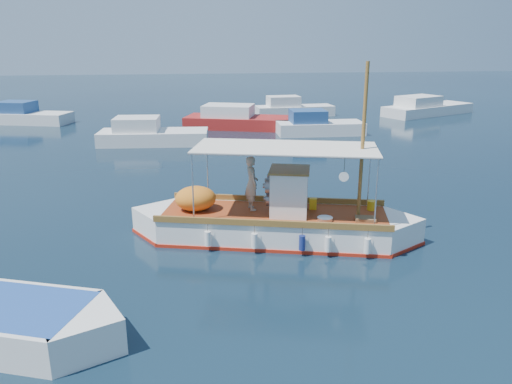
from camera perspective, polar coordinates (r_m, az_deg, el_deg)
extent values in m
plane|color=black|center=(15.30, 4.98, -5.93)|extent=(160.00, 160.00, 0.00)
cube|color=white|center=(15.58, 2.06, -4.17)|extent=(7.20, 3.97, 1.00)
cube|color=white|center=(16.20, -10.12, -3.59)|extent=(2.21, 2.21, 1.00)
cube|color=white|center=(15.70, 14.64, -4.57)|extent=(2.21, 2.21, 1.00)
cube|color=#AF2210|center=(15.69, 2.05, -5.19)|extent=(7.31, 4.07, 0.16)
cube|color=maroon|center=(15.41, 2.08, -2.49)|extent=(7.15, 3.80, 0.05)
cube|color=brown|center=(16.47, 2.41, -0.80)|extent=(6.72, 1.88, 0.18)
cube|color=brown|center=(14.30, 1.70, -3.60)|extent=(6.72, 1.88, 0.18)
cube|color=white|center=(15.17, 3.82, -0.05)|extent=(1.36, 1.43, 1.37)
cube|color=brown|center=(14.97, 3.87, 2.55)|extent=(1.48, 1.54, 0.05)
cylinder|color=slate|center=(14.85, 1.50, 0.71)|extent=(0.31, 0.49, 0.46)
cylinder|color=slate|center=(15.41, 1.70, 1.31)|extent=(0.31, 0.49, 0.46)
cylinder|color=slate|center=(15.27, 1.58, -0.79)|extent=(0.31, 0.49, 0.46)
cylinder|color=brown|center=(14.83, 12.10, 5.58)|extent=(0.13, 0.13, 4.56)
cylinder|color=brown|center=(14.85, 9.21, 4.31)|extent=(1.61, 0.49, 0.07)
cylinder|color=silver|center=(16.39, -5.57, 2.45)|extent=(0.05, 0.05, 2.05)
cylinder|color=silver|center=(14.50, -7.23, 0.46)|extent=(0.05, 0.05, 2.05)
cylinder|color=silver|center=(16.12, 12.82, 1.85)|extent=(0.05, 0.05, 2.05)
cylinder|color=silver|center=(14.20, 13.60, -0.25)|extent=(0.05, 0.05, 2.05)
cube|color=silver|center=(14.83, 3.40, 5.10)|extent=(5.77, 3.51, 0.04)
ellipsoid|color=orange|center=(15.67, -6.92, -0.73)|extent=(1.51, 1.38, 0.77)
cube|color=gold|center=(15.78, 6.53, -1.35)|extent=(0.26, 0.22, 0.36)
cylinder|color=gold|center=(16.03, 13.07, -1.51)|extent=(0.34, 0.34, 0.31)
cube|color=brown|center=(15.08, 12.39, -3.04)|extent=(0.68, 0.55, 0.11)
cylinder|color=#B2B2B2|center=(14.88, 7.89, -3.08)|extent=(0.56, 0.56, 0.11)
cylinder|color=white|center=(14.03, 10.01, 1.72)|extent=(0.27, 0.10, 0.27)
cylinder|color=white|center=(14.63, -5.53, -5.31)|extent=(0.22, 0.22, 0.44)
cylinder|color=navy|center=(14.32, 5.29, -5.80)|extent=(0.22, 0.22, 0.44)
cylinder|color=white|center=(14.41, 12.60, -6.02)|extent=(0.22, 0.22, 0.44)
imported|color=#A8A18B|center=(15.47, -0.50, 1.02)|extent=(0.49, 0.67, 1.70)
cube|color=white|center=(10.93, -19.42, -15.27)|extent=(1.90, 1.90, 1.01)
cube|color=silver|center=(30.40, -11.58, 5.96)|extent=(6.50, 2.90, 1.00)
cube|color=silver|center=(30.39, -13.47, 7.56)|extent=(2.69, 2.24, 0.80)
cube|color=maroon|center=(35.24, -1.14, 7.79)|extent=(8.87, 5.27, 1.00)
cube|color=silver|center=(35.37, -3.19, 9.27)|extent=(3.94, 3.31, 0.80)
cube|color=silver|center=(33.21, 7.33, 7.08)|extent=(5.65, 2.34, 1.00)
cube|color=navy|center=(32.87, 5.95, 8.62)|extent=(2.28, 1.92, 0.80)
cube|color=silver|center=(44.14, 19.04, 8.75)|extent=(8.69, 5.85, 1.00)
cube|color=silver|center=(43.06, 18.10, 9.86)|extent=(3.96, 3.40, 0.80)
cube|color=silver|center=(40.98, -24.50, 7.58)|extent=(6.47, 3.93, 1.00)
cube|color=navy|center=(41.37, -25.73, 8.77)|extent=(2.88, 2.56, 0.80)
cube|color=silver|center=(41.32, 4.42, 9.11)|extent=(6.42, 2.42, 1.00)
cube|color=silver|center=(40.95, 3.16, 10.33)|extent=(2.63, 1.87, 0.80)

